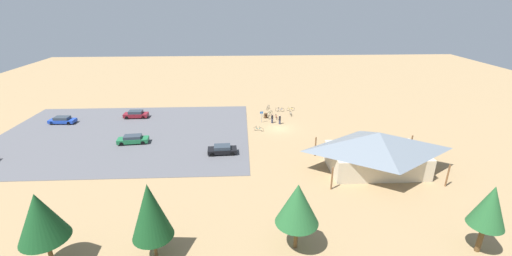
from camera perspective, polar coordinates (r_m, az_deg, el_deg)
The scene contains 23 objects.
ground at distance 58.03m, azimuth 3.95°, elevation -0.07°, with size 160.00×160.00×0.00m, color #9E7F56.
parking_lot_asphalt at distance 59.38m, azimuth -21.81°, elevation -1.09°, with size 41.28×29.43×0.05m, color #56565B.
bike_pavilion at distance 45.73m, azimuth 20.19°, elevation -3.47°, with size 14.39×9.40×5.33m.
trash_bin at distance 63.00m, azimuth 1.68°, elevation 2.17°, with size 0.60×0.60×0.90m, color brown.
lot_sign at distance 60.27m, azimuth 0.96°, elevation 2.23°, with size 0.56×0.08×2.20m.
pine_mideast at distance 32.28m, azimuth -33.26°, elevation -12.71°, with size 3.92×3.92×7.10m.
pine_far_west at distance 29.46m, azimuth 7.19°, elevation -12.88°, with size 3.86×3.86×6.61m.
pine_east at distance 35.06m, azimuth 35.39°, elevation -11.00°, with size 2.97×2.97×6.71m.
pine_far_east at distance 29.62m, azimuth -17.80°, elevation -13.46°, with size 3.51×3.51×7.32m.
bicycle_silver_back_row at distance 67.91m, azimuth 2.06°, elevation 3.51°, with size 0.79×1.49×0.79m.
bicycle_teal_yard_left at distance 56.66m, azimuth 0.44°, elevation -0.17°, with size 1.60×0.74×0.84m.
bicycle_yellow_yard_right at distance 67.46m, azimuth 6.00°, elevation 3.28°, with size 1.62×0.48×0.77m.
bicycle_red_edge_south at distance 62.59m, azimuth 3.49°, elevation 1.95°, with size 0.48×1.83×0.89m.
bicycle_white_mid_cluster at distance 64.55m, azimuth 6.00°, elevation 2.48°, with size 0.48×1.79×0.88m.
bicycle_green_trailside at distance 64.50m, azimuth 2.42°, elevation 2.57°, with size 1.16×1.46×0.85m.
bicycle_blue_lone_east at distance 66.72m, azimuth 4.12°, elevation 3.18°, with size 1.80×0.54×0.86m.
bicycle_black_by_bin at distance 62.54m, azimuth 1.92°, elevation 1.97°, with size 1.57×1.00×0.87m.
car_black_aisle_side at distance 48.50m, azimuth -5.84°, elevation -3.71°, with size 4.29×2.07×1.28m.
car_blue_second_row at distance 69.49m, azimuth -30.44°, elevation 1.20°, with size 4.63×2.07×1.27m.
car_maroon_mid_lot at distance 66.79m, azimuth -20.02°, elevation 2.25°, with size 4.45×1.86×1.41m.
car_green_back_corner at distance 55.11m, azimuth -20.48°, elevation -1.84°, with size 4.80×2.22×1.32m.
visitor_near_lot at distance 59.74m, azimuth 4.12°, elevation 1.50°, with size 0.38×0.36×1.74m.
visitor_at_bikes at distance 60.20m, azimuth 2.82°, elevation 1.67°, with size 0.36×0.39×1.71m.
Camera 1 is at (6.57, 53.63, 21.18)m, focal length 23.17 mm.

